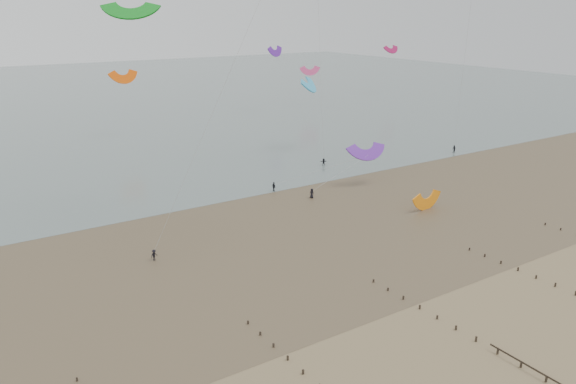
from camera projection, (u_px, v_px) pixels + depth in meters
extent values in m
plane|color=brown|center=(421.00, 336.00, 58.66)|extent=(500.00, 500.00, 0.00)
plane|color=#475654|center=(43.00, 98.00, 217.95)|extent=(500.00, 500.00, 0.00)
plane|color=#473A28|center=(254.00, 231.00, 86.53)|extent=(500.00, 500.00, 0.00)
ellipsoid|color=slate|center=(178.00, 296.00, 66.81)|extent=(23.60, 14.36, 0.01)
ellipsoid|color=slate|center=(307.00, 211.00, 95.16)|extent=(33.64, 18.32, 0.01)
ellipsoid|color=slate|center=(474.00, 191.00, 105.96)|extent=(19.65, 13.67, 0.01)
cube|color=black|center=(77.00, 379.00, 51.52)|extent=(0.16, 0.16, 0.45)
cube|color=black|center=(303.00, 372.00, 52.48)|extent=(0.16, 0.16, 0.57)
cube|color=black|center=(288.00, 358.00, 54.58)|extent=(0.16, 0.16, 0.54)
cube|color=black|center=(274.00, 346.00, 56.68)|extent=(0.16, 0.16, 0.51)
cube|color=black|center=(260.00, 334.00, 58.78)|extent=(0.16, 0.16, 0.48)
cube|color=black|center=(248.00, 323.00, 60.88)|extent=(0.16, 0.16, 0.45)
cube|color=black|center=(546.00, 379.00, 51.34)|extent=(0.16, 0.16, 0.71)
cube|color=black|center=(521.00, 365.00, 53.44)|extent=(0.16, 0.16, 0.68)
cube|color=black|center=(498.00, 352.00, 55.54)|extent=(0.16, 0.16, 0.65)
cube|color=black|center=(476.00, 339.00, 57.64)|extent=(0.16, 0.16, 0.62)
cube|color=black|center=(456.00, 328.00, 59.74)|extent=(0.16, 0.16, 0.59)
cube|color=black|center=(437.00, 317.00, 61.84)|extent=(0.16, 0.16, 0.57)
cube|color=black|center=(420.00, 307.00, 63.94)|extent=(0.16, 0.16, 0.54)
cube|color=black|center=(403.00, 298.00, 66.04)|extent=(0.16, 0.16, 0.51)
cube|color=black|center=(388.00, 289.00, 68.14)|extent=(0.16, 0.16, 0.48)
cube|color=black|center=(374.00, 281.00, 70.24)|extent=(0.16, 0.16, 0.45)
cube|color=black|center=(576.00, 293.00, 67.00)|extent=(0.16, 0.16, 0.62)
cube|color=black|center=(555.00, 285.00, 69.10)|extent=(0.16, 0.16, 0.59)
cube|color=black|center=(536.00, 277.00, 71.20)|extent=(0.16, 0.16, 0.57)
cube|color=black|center=(518.00, 269.00, 73.30)|extent=(0.16, 0.16, 0.54)
cube|color=black|center=(501.00, 262.00, 75.40)|extent=(0.16, 0.16, 0.51)
cube|color=black|center=(485.00, 256.00, 77.50)|extent=(0.16, 0.16, 0.48)
cube|color=black|center=(469.00, 249.00, 79.60)|extent=(0.16, 0.16, 0.45)
cube|color=black|center=(561.00, 229.00, 86.87)|extent=(0.16, 0.16, 0.48)
cube|color=black|center=(545.00, 224.00, 88.97)|extent=(0.16, 0.16, 0.45)
imported|color=black|center=(154.00, 255.00, 76.21)|extent=(1.17, 0.90, 1.60)
imported|color=black|center=(324.00, 162.00, 123.21)|extent=(1.53, 1.06, 1.58)
imported|color=black|center=(312.00, 193.00, 101.62)|extent=(0.88, 1.04, 1.81)
imported|color=black|center=(274.00, 187.00, 105.44)|extent=(0.47, 1.07, 1.81)
imported|color=black|center=(454.00, 149.00, 134.13)|extent=(0.91, 1.04, 1.80)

